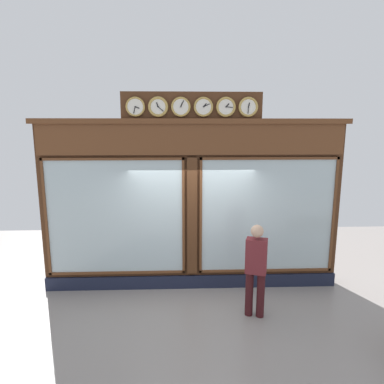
# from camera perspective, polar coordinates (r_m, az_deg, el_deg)

# --- Properties ---
(shop_facade) EXTENTS (6.18, 0.42, 3.99)m
(shop_facade) POSITION_cam_1_polar(r_m,az_deg,el_deg) (6.93, -0.04, -2.02)
(shop_facade) COLOR #4C2B16
(shop_facade) RESTS_ON ground_plane
(pedestrian) EXTENTS (0.41, 0.32, 1.69)m
(pedestrian) POSITION_cam_1_polar(r_m,az_deg,el_deg) (6.15, 10.72, -12.29)
(pedestrian) COLOR #3A1316
(pedestrian) RESTS_ON ground_plane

